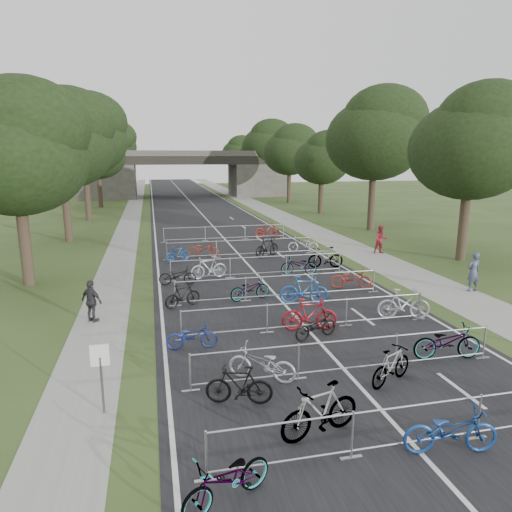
{
  "coord_description": "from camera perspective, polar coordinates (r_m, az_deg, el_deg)",
  "views": [
    {
      "loc": [
        -5.41,
        -7.85,
        6.27
      ],
      "look_at": [
        -0.13,
        15.05,
        1.1
      ],
      "focal_mm": 32.0,
      "sensor_mm": 36.0,
      "label": 1
    }
  ],
  "objects": [
    {
      "name": "bike_18",
      "position": [
        24.66,
        5.41,
        -1.17
      ],
      "size": [
        2.02,
        1.01,
        1.01
      ],
      "primitive_type": "imported",
      "rotation": [
        0.0,
        0.0,
        4.53
      ],
      "color": "#A7AAAF",
      "rests_on": "ground"
    },
    {
      "name": "pedestrian_b",
      "position": [
        30.88,
        15.34,
        1.97
      ],
      "size": [
        0.94,
        0.75,
        1.83
      ],
      "primitive_type": "imported",
      "rotation": [
        0.0,
        0.0,
        -0.07
      ],
      "color": "maroon",
      "rests_on": "ground"
    },
    {
      "name": "bike_8",
      "position": [
        15.44,
        -8.01,
        -9.89
      ],
      "size": [
        1.72,
        0.68,
        0.89
      ],
      "primitive_type": "imported",
      "rotation": [
        0.0,
        0.0,
        1.52
      ],
      "color": "navy",
      "rests_on": "ground"
    },
    {
      "name": "bike_11",
      "position": [
        18.76,
        17.98,
        -5.75
      ],
      "size": [
        2.14,
        1.06,
        1.24
      ],
      "primitive_type": "imported",
      "rotation": [
        0.0,
        0.0,
        1.33
      ],
      "color": "#9B9AA1",
      "rests_on": "ground"
    },
    {
      "name": "pedestrian_a",
      "position": [
        23.71,
        25.54,
        -1.81
      ],
      "size": [
        0.72,
        0.5,
        1.89
      ],
      "primitive_type": "imported",
      "rotation": [
        0.0,
        0.0,
        3.21
      ],
      "color": "#3A4257",
      "rests_on": "ground"
    },
    {
      "name": "road",
      "position": [
        58.44,
        -7.64,
        6.15
      ],
      "size": [
        11.0,
        140.0,
        0.01
      ],
      "primitive_type": "cube",
      "color": "black",
      "rests_on": "ground"
    },
    {
      "name": "bike_2",
      "position": [
        11.22,
        23.13,
        -19.4
      ],
      "size": [
        2.14,
        1.06,
        1.08
      ],
      "primitive_type": "imported",
      "rotation": [
        0.0,
        0.0,
        1.4
      ],
      "color": "navy",
      "rests_on": "ground"
    },
    {
      "name": "barrier_row_4",
      "position": [
        24.17,
        0.33,
        -1.3
      ],
      "size": [
        9.7,
        0.08,
        1.1
      ],
      "color": "#A7AAAF",
      "rests_on": "ground"
    },
    {
      "name": "park_sign",
      "position": [
        12.03,
        -18.85,
        -12.89
      ],
      "size": [
        0.45,
        0.06,
        1.83
      ],
      "color": "#4C4C51",
      "rests_on": "ground"
    },
    {
      "name": "bike_1",
      "position": [
        10.99,
        8.02,
        -18.61
      ],
      "size": [
        2.18,
        1.12,
        1.26
      ],
      "primitive_type": "imported",
      "rotation": [
        0.0,
        0.0,
        4.98
      ],
      "color": "#A7AAAF",
      "rests_on": "ground"
    },
    {
      "name": "bike_27",
      "position": [
        35.72,
        1.42,
        3.28
      ],
      "size": [
        2.07,
        0.77,
        1.21
      ],
      "primitive_type": "imported",
      "rotation": [
        0.0,
        0.0,
        1.67
      ],
      "color": "maroon",
      "rests_on": "ground"
    },
    {
      "name": "bike_12",
      "position": [
        19.55,
        -9.17,
        -4.94
      ],
      "size": [
        1.7,
        1.09,
        0.99
      ],
      "primitive_type": "imported",
      "rotation": [
        0.0,
        0.0,
        1.99
      ],
      "color": "black",
      "rests_on": "ground"
    },
    {
      "name": "bike_23",
      "position": [
        30.38,
        5.91,
        1.44
      ],
      "size": [
        2.1,
        1.19,
        1.05
      ],
      "primitive_type": "imported",
      "rotation": [
        0.0,
        0.0,
        4.45
      ],
      "color": "#B9B8C1",
      "rests_on": "ground"
    },
    {
      "name": "tree_right_2",
      "position": [
        51.24,
        8.38,
        11.92
      ],
      "size": [
        6.16,
        6.16,
        9.39
      ],
      "color": "#33261C",
      "rests_on": "ground"
    },
    {
      "name": "tree_right_3",
      "position": [
        62.58,
        4.33,
        12.97
      ],
      "size": [
        7.17,
        7.17,
        10.93
      ],
      "color": "#33261C",
      "rests_on": "ground"
    },
    {
      "name": "tree_left_6",
      "position": [
        95.96,
        -16.95,
        12.02
      ],
      "size": [
        6.72,
        6.72,
        10.25
      ],
      "color": "#33261C",
      "rests_on": "ground"
    },
    {
      "name": "bike_0",
      "position": [
        9.24,
        -3.58,
        -26.23
      ],
      "size": [
        2.03,
        1.44,
        1.01
      ],
      "primitive_type": "imported",
      "rotation": [
        0.0,
        0.0,
        5.16
      ],
      "color": "#A7AAAF",
      "rests_on": "ground"
    },
    {
      "name": "bike_15",
      "position": [
        22.39,
        11.83,
        -2.77
      ],
      "size": [
        2.07,
        1.25,
        1.03
      ],
      "primitive_type": "imported",
      "rotation": [
        0.0,
        0.0,
        1.26
      ],
      "color": "maroon",
      "rests_on": "ground"
    },
    {
      "name": "bike_13",
      "position": [
        20.27,
        -0.77,
        -4.15
      ],
      "size": [
        1.98,
        1.07,
        0.99
      ],
      "primitive_type": "imported",
      "rotation": [
        0.0,
        0.0,
        1.8
      ],
      "color": "#A7AAAF",
      "rests_on": "ground"
    },
    {
      "name": "bike_17",
      "position": [
        23.83,
        -5.94,
        -1.45
      ],
      "size": [
        2.03,
        0.94,
        1.18
      ],
      "primitive_type": "imported",
      "rotation": [
        0.0,
        0.0,
        4.92
      ],
      "color": "#A4A6AC",
      "rests_on": "ground"
    },
    {
      "name": "tree_left_4",
      "position": [
        72.03,
        -18.21,
        12.63
      ],
      "size": [
        7.56,
        7.56,
        11.53
      ],
      "color": "#33261C",
      "rests_on": "ground"
    },
    {
      "name": "bike_10",
      "position": [
        16.24,
        7.47,
        -8.69
      ],
      "size": [
        1.83,
        1.09,
        0.91
      ],
      "primitive_type": "imported",
      "rotation": [
        0.0,
        0.0,
        1.87
      ],
      "color": "black",
      "rests_on": "ground"
    },
    {
      "name": "bike_21",
      "position": [
        28.91,
        -6.59,
        0.85
      ],
      "size": [
        2.09,
        1.37,
        1.04
      ],
      "primitive_type": "imported",
      "rotation": [
        0.0,
        0.0,
        1.19
      ],
      "color": "maroon",
      "rests_on": "ground"
    },
    {
      "name": "bike_20",
      "position": [
        27.89,
        -9.8,
        0.26
      ],
      "size": [
        1.66,
        1.13,
        0.98
      ],
      "primitive_type": "imported",
      "rotation": [
        0.0,
        0.0,
        2.03
      ],
      "color": "navy",
      "rests_on": "ground"
    },
    {
      "name": "bike_6",
      "position": [
        13.62,
        16.56,
        -13.06
      ],
      "size": [
        1.8,
        1.26,
        1.06
      ],
      "primitive_type": "imported",
      "rotation": [
        0.0,
        0.0,
        2.05
      ],
      "color": "#A7AAAF",
      "rests_on": "ground"
    },
    {
      "name": "sidewalk_left",
      "position": [
        58.22,
        -15.05,
        5.81
      ],
      "size": [
        2.0,
        140.0,
        0.01
      ],
      "primitive_type": "cube",
      "color": "gray",
      "rests_on": "ground"
    },
    {
      "name": "ground",
      "position": [
        11.41,
        19.34,
        -21.7
      ],
      "size": [
        200.0,
        200.0,
        0.0
      ],
      "primitive_type": "plane",
      "color": "#2F451D",
      "rests_on": "ground"
    },
    {
      "name": "bike_16",
      "position": [
        22.89,
        -9.78,
        -2.43
      ],
      "size": [
        1.88,
        0.81,
        0.96
      ],
      "primitive_type": "imported",
      "rotation": [
        0.0,
        0.0,
        1.48
      ],
      "color": "black",
      "rests_on": "ground"
    },
    {
      "name": "tree_left_1",
      "position": [
        36.28,
        -23.1,
        13.08
      ],
      "size": [
        7.56,
        7.56,
        11.53
      ],
      "color": "#33261C",
      "rests_on": "ground"
    },
    {
      "name": "tree_right_4",
      "position": [
        74.14,
        1.52,
        13.66
      ],
      "size": [
        8.18,
        8.18,
        12.47
      ],
      "color": "#33261C",
      "rests_on": "ground"
    },
    {
      "name": "tree_left_5",
      "position": [
        84.01,
        -17.54,
        13.11
      ],
      "size": [
        8.4,
        8.4,
        12.81
      ],
      "color": "#33261C",
      "rests_on": "ground"
    },
    {
      "name": "tree_right_0",
      "position": [
        30.14,
        25.57,
        12.47
      ],
      "size": [
        7.17,
        7.17,
        10.93
      ],
      "color": "#33261C",
      "rests_on": "ground"
    },
    {
      "name": "bike_4",
      "position": [
        12.14,
        -2.14,
        -15.84
      ],
      "size": [
        1.82,
        0.98,
        1.05
      ],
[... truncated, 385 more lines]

